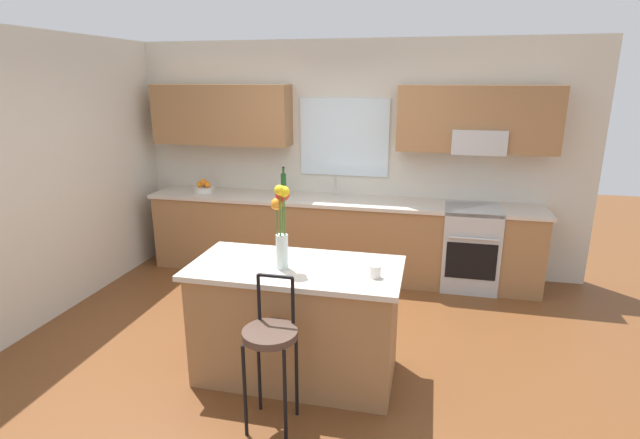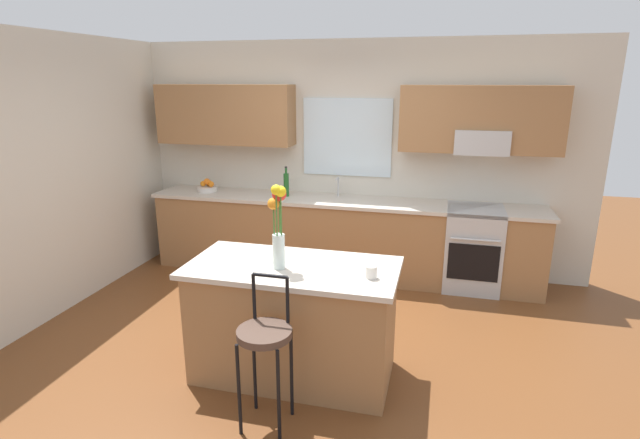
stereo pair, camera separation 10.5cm
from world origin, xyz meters
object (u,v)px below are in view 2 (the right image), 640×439
(oven_range, at_px, (472,248))
(flower_vase, at_px, (278,221))
(bar_stool_near, at_px, (265,340))
(bottle_olive_oil, at_px, (286,184))
(mug_ceramic, at_px, (371,272))
(kitchen_island, at_px, (293,320))
(fruit_bowl_oranges, at_px, (207,187))

(oven_range, height_order, flower_vase, flower_vase)
(flower_vase, bearing_deg, bar_stool_near, -81.58)
(oven_range, bearing_deg, bottle_olive_oil, 179.35)
(bar_stool_near, bearing_deg, mug_ceramic, 40.23)
(kitchen_island, bearing_deg, oven_range, 56.16)
(flower_vase, bearing_deg, fruit_bowl_oranges, 127.41)
(oven_range, xyz_separation_m, fruit_bowl_oranges, (-3.19, 0.03, 0.51))
(flower_vase, bearing_deg, bottle_olive_oil, 106.75)
(mug_ceramic, distance_m, fruit_bowl_oranges, 3.27)
(mug_ceramic, xyz_separation_m, fruit_bowl_oranges, (-2.38, 2.24, 0.01))
(kitchen_island, height_order, flower_vase, flower_vase)
(mug_ceramic, bearing_deg, bar_stool_near, -139.77)
(oven_range, xyz_separation_m, bar_stool_near, (-1.42, -2.72, 0.18))
(bottle_olive_oil, bearing_deg, mug_ceramic, -58.80)
(flower_vase, distance_m, bottle_olive_oil, 2.32)
(fruit_bowl_oranges, xyz_separation_m, bottle_olive_oil, (1.03, -0.00, 0.09))
(oven_range, height_order, mug_ceramic, mug_ceramic)
(bottle_olive_oil, bearing_deg, bar_stool_near, -74.84)
(oven_range, relative_size, fruit_bowl_oranges, 3.83)
(fruit_bowl_oranges, bearing_deg, bottle_olive_oil, -0.25)
(kitchen_island, xyz_separation_m, bar_stool_near, (-0.00, -0.61, 0.17))
(flower_vase, bearing_deg, oven_range, 55.60)
(flower_vase, distance_m, fruit_bowl_oranges, 2.80)
(bottle_olive_oil, bearing_deg, flower_vase, -73.25)
(flower_vase, xyz_separation_m, fruit_bowl_oranges, (-1.69, 2.21, -0.31))
(kitchen_island, bearing_deg, flower_vase, -137.83)
(kitchen_island, relative_size, bottle_olive_oil, 4.47)
(kitchen_island, distance_m, fruit_bowl_oranges, 2.83)
(fruit_bowl_oranges, bearing_deg, kitchen_island, -50.39)
(oven_range, relative_size, bottle_olive_oil, 2.59)
(bottle_olive_oil, bearing_deg, kitchen_island, -70.80)
(mug_ceramic, bearing_deg, bottle_olive_oil, 121.20)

